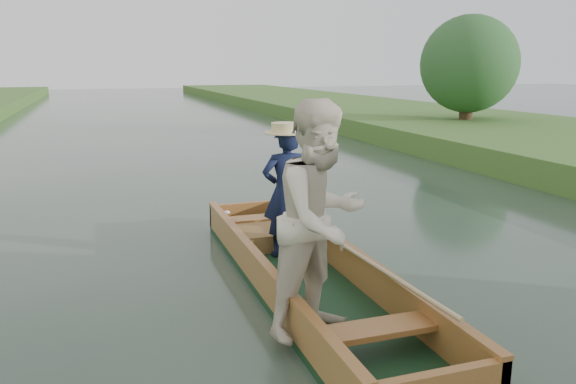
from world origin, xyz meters
name	(u,v)px	position (x,y,z in m)	size (l,w,h in m)	color
ground	(306,290)	(0.00, 0.00, 0.00)	(120.00, 120.00, 0.00)	#283D30
trees_far	(241,64)	(1.18, 7.48, 2.40)	(21.82, 10.42, 4.13)	#47331E
punt	(307,234)	(-0.12, -0.34, 0.74)	(1.43, 5.00, 2.09)	black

